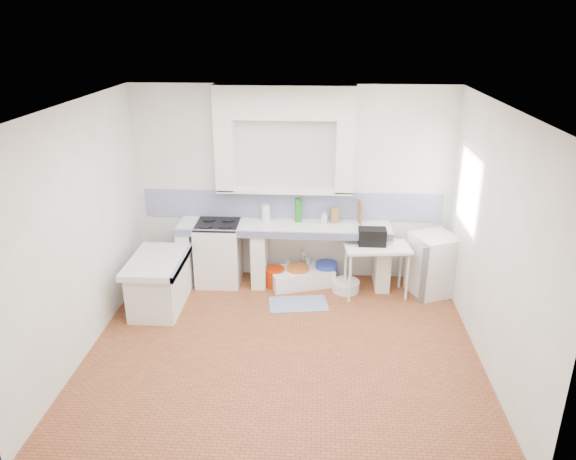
# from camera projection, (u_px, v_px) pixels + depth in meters

# --- Properties ---
(floor) EXTENTS (4.50, 4.50, 0.00)m
(floor) POSITION_uv_depth(u_px,v_px,m) (283.00, 348.00, 6.37)
(floor) COLOR #984F2B
(floor) RESTS_ON ground
(ceiling) EXTENTS (4.50, 4.50, 0.00)m
(ceiling) POSITION_uv_depth(u_px,v_px,m) (282.00, 106.00, 5.35)
(ceiling) COLOR white
(ceiling) RESTS_ON ground
(wall_back) EXTENTS (4.50, 0.00, 4.50)m
(wall_back) POSITION_uv_depth(u_px,v_px,m) (292.00, 185.00, 7.72)
(wall_back) COLOR white
(wall_back) RESTS_ON ground
(wall_front) EXTENTS (4.50, 0.00, 4.50)m
(wall_front) POSITION_uv_depth(u_px,v_px,m) (264.00, 340.00, 4.00)
(wall_front) COLOR white
(wall_front) RESTS_ON ground
(wall_left) EXTENTS (0.00, 4.50, 4.50)m
(wall_left) POSITION_uv_depth(u_px,v_px,m) (79.00, 233.00, 5.98)
(wall_left) COLOR white
(wall_left) RESTS_ON ground
(wall_right) EXTENTS (0.00, 4.50, 4.50)m
(wall_right) POSITION_uv_depth(u_px,v_px,m) (495.00, 243.00, 5.73)
(wall_right) COLOR white
(wall_right) RESTS_ON ground
(alcove_mass) EXTENTS (1.90, 0.25, 0.45)m
(alcove_mass) POSITION_uv_depth(u_px,v_px,m) (284.00, 102.00, 7.18)
(alcove_mass) COLOR white
(alcove_mass) RESTS_ON ground
(window_frame) EXTENTS (0.35, 0.86, 1.06)m
(window_frame) POSITION_uv_depth(u_px,v_px,m) (483.00, 191.00, 6.77)
(window_frame) COLOR #3D2213
(window_frame) RESTS_ON ground
(lace_valance) EXTENTS (0.01, 0.84, 0.24)m
(lace_valance) POSITION_uv_depth(u_px,v_px,m) (475.00, 161.00, 6.64)
(lace_valance) COLOR white
(lace_valance) RESTS_ON ground
(counter_slab) EXTENTS (3.00, 0.60, 0.08)m
(counter_slab) POSITION_uv_depth(u_px,v_px,m) (284.00, 228.00, 7.64)
(counter_slab) COLOR white
(counter_slab) RESTS_ON ground
(counter_lip) EXTENTS (3.00, 0.04, 0.10)m
(counter_lip) POSITION_uv_depth(u_px,v_px,m) (283.00, 235.00, 7.38)
(counter_lip) COLOR navy
(counter_lip) RESTS_ON ground
(counter_pier_left) EXTENTS (0.20, 0.55, 0.82)m
(counter_pier_left) POSITION_uv_depth(u_px,v_px,m) (188.00, 254.00, 7.88)
(counter_pier_left) COLOR white
(counter_pier_left) RESTS_ON ground
(counter_pier_mid) EXTENTS (0.20, 0.55, 0.82)m
(counter_pier_mid) POSITION_uv_depth(u_px,v_px,m) (260.00, 256.00, 7.83)
(counter_pier_mid) COLOR white
(counter_pier_mid) RESTS_ON ground
(counter_pier_right) EXTENTS (0.20, 0.55, 0.82)m
(counter_pier_right) POSITION_uv_depth(u_px,v_px,m) (382.00, 259.00, 7.73)
(counter_pier_right) COLOR white
(counter_pier_right) RESTS_ON ground
(peninsula_top) EXTENTS (0.70, 1.10, 0.08)m
(peninsula_top) POSITION_uv_depth(u_px,v_px,m) (157.00, 261.00, 7.06)
(peninsula_top) COLOR white
(peninsula_top) RESTS_ON ground
(peninsula_base) EXTENTS (0.60, 1.00, 0.62)m
(peninsula_base) POSITION_uv_depth(u_px,v_px,m) (160.00, 285.00, 7.19)
(peninsula_base) COLOR white
(peninsula_base) RESTS_ON ground
(peninsula_lip) EXTENTS (0.04, 1.10, 0.10)m
(peninsula_lip) POSITION_uv_depth(u_px,v_px,m) (182.00, 262.00, 7.04)
(peninsula_lip) COLOR navy
(peninsula_lip) RESTS_ON ground
(backsplash) EXTENTS (4.27, 0.03, 0.40)m
(backsplash) POSITION_uv_depth(u_px,v_px,m) (292.00, 205.00, 7.81)
(backsplash) COLOR navy
(backsplash) RESTS_ON ground
(stove) EXTENTS (0.63, 0.61, 0.88)m
(stove) POSITION_uv_depth(u_px,v_px,m) (219.00, 254.00, 7.83)
(stove) COLOR white
(stove) RESTS_ON ground
(sink) EXTENTS (0.99, 0.73, 0.21)m
(sink) POSITION_uv_depth(u_px,v_px,m) (301.00, 277.00, 7.87)
(sink) COLOR white
(sink) RESTS_ON ground
(side_table) EXTENTS (0.93, 0.58, 0.04)m
(side_table) POSITION_uv_depth(u_px,v_px,m) (376.00, 270.00, 7.48)
(side_table) COLOR white
(side_table) RESTS_ON ground
(fridge) EXTENTS (0.73, 0.73, 0.86)m
(fridge) POSITION_uv_depth(u_px,v_px,m) (433.00, 264.00, 7.53)
(fridge) COLOR white
(fridge) RESTS_ON ground
(bucket_red) EXTENTS (0.30, 0.30, 0.27)m
(bucket_red) POSITION_uv_depth(u_px,v_px,m) (275.00, 277.00, 7.83)
(bucket_red) COLOR #BC2A03
(bucket_red) RESTS_ON ground
(bucket_orange) EXTENTS (0.33, 0.33, 0.30)m
(bucket_orange) POSITION_uv_depth(u_px,v_px,m) (298.00, 276.00, 7.83)
(bucket_orange) COLOR #C45D26
(bucket_orange) RESTS_ON ground
(bucket_blue) EXTENTS (0.41, 0.41, 0.30)m
(bucket_blue) POSITION_uv_depth(u_px,v_px,m) (326.00, 273.00, 7.91)
(bucket_blue) COLOR #253BAB
(bucket_blue) RESTS_ON ground
(basin_white) EXTENTS (0.48, 0.48, 0.15)m
(basin_white) POSITION_uv_depth(u_px,v_px,m) (346.00, 286.00, 7.69)
(basin_white) COLOR white
(basin_white) RESTS_ON ground
(water_bottle_a) EXTENTS (0.09, 0.09, 0.28)m
(water_bottle_a) POSITION_uv_depth(u_px,v_px,m) (288.00, 269.00, 8.04)
(water_bottle_a) COLOR silver
(water_bottle_a) RESTS_ON ground
(water_bottle_b) EXTENTS (0.11, 0.11, 0.33)m
(water_bottle_b) POSITION_uv_depth(u_px,v_px,m) (308.00, 268.00, 8.01)
(water_bottle_b) COLOR silver
(water_bottle_b) RESTS_ON ground
(black_bag) EXTENTS (0.37, 0.21, 0.23)m
(black_bag) POSITION_uv_depth(u_px,v_px,m) (372.00, 237.00, 7.35)
(black_bag) COLOR black
(black_bag) RESTS_ON side_table
(green_bottle_a) EXTENTS (0.10, 0.10, 0.35)m
(green_bottle_a) POSITION_uv_depth(u_px,v_px,m) (297.00, 210.00, 7.69)
(green_bottle_a) COLOR #1B6920
(green_bottle_a) RESTS_ON counter_slab
(green_bottle_b) EXTENTS (0.09, 0.09, 0.32)m
(green_bottle_b) POSITION_uv_depth(u_px,v_px,m) (300.00, 211.00, 7.70)
(green_bottle_b) COLOR #1B6920
(green_bottle_b) RESTS_ON counter_slab
(knife_block) EXTENTS (0.13, 0.12, 0.22)m
(knife_block) POSITION_uv_depth(u_px,v_px,m) (334.00, 215.00, 7.69)
(knife_block) COLOR olive
(knife_block) RESTS_ON counter_slab
(cutting_board) EXTENTS (0.05, 0.23, 0.31)m
(cutting_board) POSITION_uv_depth(u_px,v_px,m) (360.00, 212.00, 7.65)
(cutting_board) COLOR olive
(cutting_board) RESTS_ON counter_slab
(paper_towel) EXTENTS (0.16, 0.16, 0.25)m
(paper_towel) POSITION_uv_depth(u_px,v_px,m) (266.00, 213.00, 7.74)
(paper_towel) COLOR white
(paper_towel) RESTS_ON counter_slab
(soap_bottle) EXTENTS (0.10, 0.10, 0.18)m
(soap_bottle) POSITION_uv_depth(u_px,v_px,m) (325.00, 217.00, 7.69)
(soap_bottle) COLOR white
(soap_bottle) RESTS_ON counter_slab
(rug) EXTENTS (0.84, 0.55, 0.01)m
(rug) POSITION_uv_depth(u_px,v_px,m) (298.00, 304.00, 7.34)
(rug) COLOR #3E5493
(rug) RESTS_ON ground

